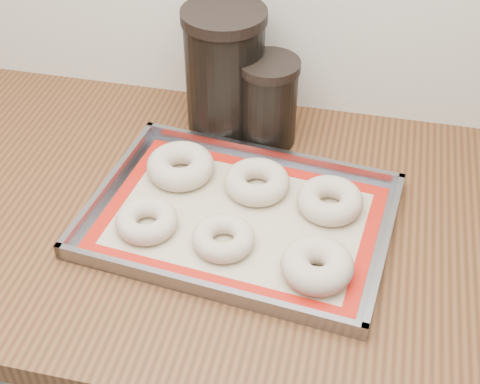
% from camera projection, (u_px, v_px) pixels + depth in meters
% --- Properties ---
extents(countertop, '(3.06, 0.68, 0.04)m').
position_uv_depth(countertop, '(396.00, 248.00, 1.03)').
color(countertop, brown).
rests_on(countertop, cabinet).
extents(baking_tray, '(0.49, 0.38, 0.03)m').
position_uv_depth(baking_tray, '(240.00, 218.00, 1.04)').
color(baking_tray, gray).
rests_on(baking_tray, countertop).
extents(baking_mat, '(0.45, 0.33, 0.00)m').
position_uv_depth(baking_mat, '(240.00, 219.00, 1.04)').
color(baking_mat, '#C6B793').
rests_on(baking_mat, baking_tray).
extents(bagel_front_left, '(0.11, 0.11, 0.03)m').
position_uv_depth(bagel_front_left, '(147.00, 221.00, 1.02)').
color(bagel_front_left, beige).
rests_on(bagel_front_left, baking_mat).
extents(bagel_front_mid, '(0.10, 0.10, 0.03)m').
position_uv_depth(bagel_front_mid, '(223.00, 238.00, 0.99)').
color(bagel_front_mid, beige).
rests_on(bagel_front_mid, baking_mat).
extents(bagel_front_right, '(0.11, 0.11, 0.04)m').
position_uv_depth(bagel_front_right, '(317.00, 265.00, 0.94)').
color(bagel_front_right, beige).
rests_on(bagel_front_right, baking_mat).
extents(bagel_back_left, '(0.13, 0.13, 0.04)m').
position_uv_depth(bagel_back_left, '(180.00, 166.00, 1.11)').
color(bagel_back_left, beige).
rests_on(bagel_back_left, baking_mat).
extents(bagel_back_mid, '(0.11, 0.11, 0.04)m').
position_uv_depth(bagel_back_mid, '(257.00, 182.00, 1.08)').
color(bagel_back_mid, beige).
rests_on(bagel_back_mid, baking_mat).
extents(bagel_back_right, '(0.11, 0.11, 0.04)m').
position_uv_depth(bagel_back_right, '(330.00, 200.00, 1.05)').
color(bagel_back_right, beige).
rests_on(bagel_back_right, baking_mat).
extents(canister_left, '(0.14, 0.14, 0.23)m').
position_uv_depth(canister_left, '(225.00, 72.00, 1.16)').
color(canister_left, black).
rests_on(canister_left, countertop).
extents(canister_mid, '(0.10, 0.10, 0.16)m').
position_uv_depth(canister_mid, '(268.00, 102.00, 1.15)').
color(canister_mid, black).
rests_on(canister_mid, countertop).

